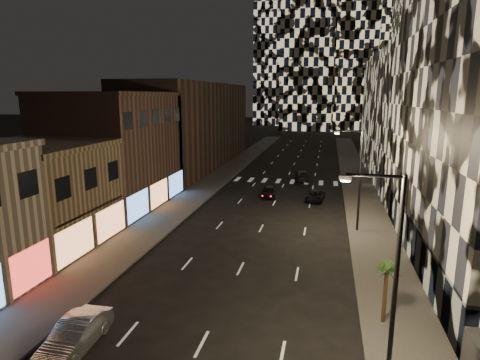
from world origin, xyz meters
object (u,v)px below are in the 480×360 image
at_px(streetlight_near, 391,267).
at_px(car_dark_rightlane, 315,196).
at_px(car_silver_parked, 75,336).
at_px(car_dark_midlane, 269,192).
at_px(car_dark_oncoming, 302,176).
at_px(streetlight_far, 358,173).
at_px(palm_tree, 387,273).

bearing_deg(streetlight_near, car_dark_rightlane, 97.33).
relative_size(streetlight_near, car_silver_parked, 1.95).
xyz_separation_m(streetlight_near, car_dark_midlane, (-9.34, 30.63, -4.70)).
bearing_deg(car_silver_parked, car_dark_oncoming, 77.32).
height_order(streetlight_near, car_dark_oncoming, streetlight_near).
xyz_separation_m(car_silver_parked, car_dark_rightlane, (10.31, 30.66, -0.18)).
bearing_deg(streetlight_near, streetlight_far, 90.00).
bearing_deg(streetlight_far, car_dark_midlane, 131.29).
bearing_deg(palm_tree, car_dark_rightlane, 100.14).
xyz_separation_m(car_dark_rightlane, palm_tree, (4.49, -25.12, 2.39)).
height_order(streetlight_near, car_dark_midlane, streetlight_near).
bearing_deg(car_dark_oncoming, car_dark_midlane, 64.84).
distance_m(car_silver_parked, palm_tree, 15.96).
distance_m(car_dark_midlane, car_dark_oncoming, 10.77).
bearing_deg(car_silver_parked, palm_tree, 18.71).
height_order(car_dark_midlane, car_dark_oncoming, car_dark_oncoming).
xyz_separation_m(streetlight_far, car_dark_oncoming, (-6.14, 20.91, -4.62)).
bearing_deg(streetlight_far, car_dark_oncoming, 106.36).
xyz_separation_m(streetlight_far, car_dark_midlane, (-9.34, 10.63, -4.70)).
relative_size(streetlight_near, car_dark_rightlane, 2.15).
bearing_deg(car_dark_midlane, car_dark_rightlane, -14.13).
bearing_deg(streetlight_far, palm_tree, -87.57).
distance_m(streetlight_far, car_silver_parked, 25.53).
height_order(car_dark_midlane, palm_tree, palm_tree).
relative_size(streetlight_near, car_dark_oncoming, 1.77).
relative_size(car_silver_parked, car_dark_oncoming, 0.91).
bearing_deg(car_dark_oncoming, streetlight_far, 98.47).
height_order(streetlight_far, car_silver_parked, streetlight_far).
bearing_deg(streetlight_far, streetlight_near, -90.00).
bearing_deg(palm_tree, car_silver_parked, -159.50).
relative_size(streetlight_far, car_dark_rightlane, 2.15).
bearing_deg(streetlight_near, palm_tree, 82.33).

